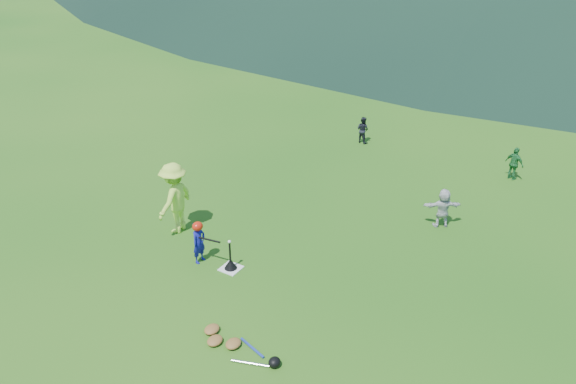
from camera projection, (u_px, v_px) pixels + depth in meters
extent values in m
plane|color=#1B5413|center=(231.00, 269.00, 12.96)|extent=(120.00, 120.00, 0.00)
cube|color=silver|center=(231.00, 268.00, 12.96)|extent=(0.45, 0.45, 0.02)
sphere|color=white|center=(229.00, 242.00, 12.62)|extent=(0.08, 0.08, 0.08)
imported|color=navy|center=(199.00, 243.00, 12.99)|extent=(0.26, 0.38, 1.04)
imported|color=#BEF247|center=(175.00, 198.00, 14.06)|extent=(0.83, 1.28, 1.87)
imported|color=black|center=(363.00, 130.00, 19.57)|extent=(0.51, 0.43, 0.94)
imported|color=#217034|center=(514.00, 164.00, 16.92)|extent=(0.66, 0.47, 1.03)
imported|color=silver|center=(443.00, 208.00, 14.44)|extent=(0.99, 0.82, 1.07)
cone|color=black|center=(231.00, 265.00, 12.91)|extent=(0.30, 0.30, 0.18)
cylinder|color=black|center=(230.00, 252.00, 12.75)|extent=(0.04, 0.04, 0.50)
ellipsoid|color=red|center=(198.00, 226.00, 12.79)|extent=(0.24, 0.26, 0.22)
cylinder|color=black|center=(208.00, 240.00, 12.77)|extent=(0.62, 0.11, 0.07)
ellipsoid|color=olive|center=(215.00, 341.00, 10.75)|extent=(0.28, 0.34, 0.13)
ellipsoid|color=olive|center=(233.00, 344.00, 10.67)|extent=(0.28, 0.34, 0.13)
ellipsoid|color=olive|center=(212.00, 329.00, 11.03)|extent=(0.28, 0.34, 0.13)
cylinder|color=silver|center=(250.00, 363.00, 10.26)|extent=(0.70, 0.29, 0.06)
cylinder|color=#263FA5|center=(252.00, 348.00, 10.62)|extent=(0.67, 0.25, 0.05)
ellipsoid|color=black|center=(274.00, 362.00, 10.20)|extent=(0.22, 0.24, 0.19)
cube|color=gray|center=(511.00, 31.00, 33.79)|extent=(70.00, 0.03, 1.20)
cube|color=yellow|center=(513.00, 21.00, 33.50)|extent=(70.00, 0.08, 0.08)
cylinder|color=gray|center=(511.00, 31.00, 33.79)|extent=(0.07, 0.07, 1.30)
cylinder|color=#382314|center=(479.00, 1.00, 37.84)|extent=(0.56, 0.56, 3.22)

